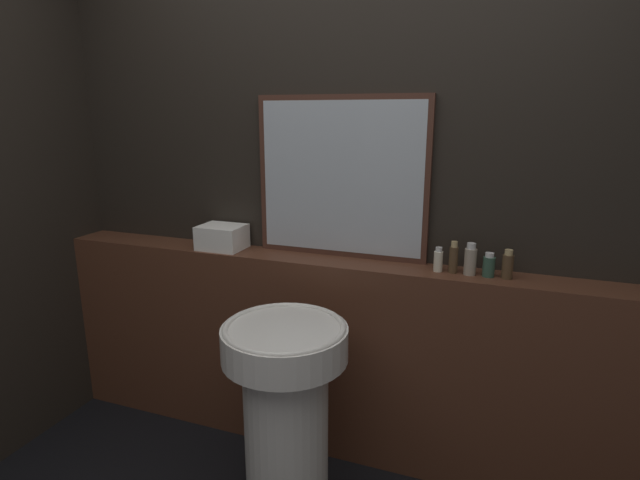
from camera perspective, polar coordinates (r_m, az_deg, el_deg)
The scene contains 10 objects.
wall_back at distance 2.33m, azimuth 2.80°, elevation 5.47°, with size 8.00×0.06×2.50m.
vanity_counter at distance 2.45m, azimuth 1.59°, elevation -13.13°, with size 2.87×0.21×0.96m.
pedestal_sink at distance 2.07m, azimuth -3.91°, elevation -18.71°, with size 0.48×0.48×0.84m.
mirror at distance 2.27m, azimuth 2.49°, elevation 7.10°, with size 0.80×0.03×0.73m.
towel_stack at distance 2.50m, azimuth -11.12°, elevation 0.33°, with size 0.22×0.18×0.12m.
shampoo_bottle at distance 2.16m, azimuth 13.36°, elevation -2.26°, with size 0.04×0.04×0.11m.
conditioner_bottle at distance 2.15m, azimuth 15.01°, elevation -2.04°, with size 0.04×0.04×0.14m.
lotion_bottle at distance 2.14m, azimuth 16.80°, elevation -2.22°, with size 0.05×0.05×0.13m.
body_wash_bottle at distance 2.15m, azimuth 18.73°, elevation -2.79°, with size 0.05×0.05×0.10m.
hand_soap_bottle at distance 2.14m, azimuth 20.65°, elevation -2.72°, with size 0.04×0.04×0.12m.
Camera 1 is at (0.70, -0.74, 1.61)m, focal length 28.00 mm.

